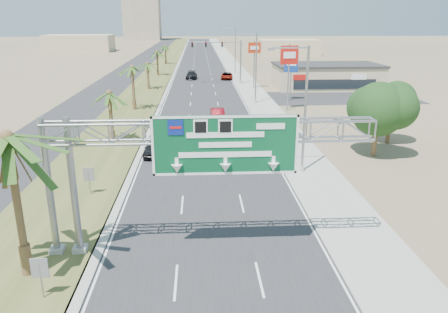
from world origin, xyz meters
TOP-DOWN VIEW (x-y plane):
  - road at (0.00, 110.00)m, footprint 12.00×300.00m
  - sidewalk_right at (8.50, 110.00)m, footprint 4.00×300.00m
  - median_grass at (-10.00, 110.00)m, footprint 7.00×300.00m
  - opposing_road at (-17.00, 110.00)m, footprint 8.00×300.00m
  - sign_gantry at (-1.06, 9.93)m, footprint 16.75×1.24m
  - palm_near at (-9.20, 8.00)m, footprint 5.70×5.70m
  - palm_row_b at (-9.50, 32.00)m, footprint 3.99×3.99m
  - palm_row_c at (-9.50, 48.00)m, footprint 3.99×3.99m
  - palm_row_d at (-9.50, 66.00)m, footprint 3.99×3.99m
  - palm_row_e at (-9.50, 85.00)m, footprint 3.99×3.99m
  - palm_row_f at (-9.50, 110.00)m, footprint 3.99×3.99m
  - streetlight_near at (7.30, 22.00)m, footprint 3.27×0.44m
  - streetlight_mid at (7.30, 52.00)m, footprint 3.27×0.44m
  - streetlight_far at (7.30, 88.00)m, footprint 3.27×0.44m
  - signal_mast at (5.17, 71.97)m, footprint 10.28×0.71m
  - store_building at (22.00, 66.00)m, footprint 18.00×10.00m
  - oak_near at (15.00, 26.00)m, footprint 4.50×4.50m
  - oak_far at (18.00, 30.00)m, footprint 3.50×3.50m
  - median_signback_a at (-7.80, 6.00)m, footprint 0.75×0.08m
  - median_signback_b at (-8.50, 18.00)m, footprint 0.75×0.08m
  - tower_distant at (-32.00, 250.00)m, footprint 20.00×16.00m
  - building_distant_left at (-45.00, 160.00)m, footprint 24.00×14.00m
  - building_distant_right at (30.00, 140.00)m, footprint 20.00×12.00m
  - car_left_lane at (-4.89, 27.20)m, footprint 1.91×4.05m
  - car_mid_lane at (1.50, 40.87)m, footprint 1.76×4.56m
  - car_right_lane at (5.01, 78.58)m, footprint 2.74×5.05m
  - car_far at (-2.19, 79.51)m, footprint 2.40×5.26m
  - pole_sign_red_near at (11.17, 46.76)m, footprint 2.42×0.71m
  - pole_sign_blue at (13.00, 53.92)m, footprint 2.01×0.81m
  - pole_sign_red_far at (9.00, 66.01)m, footprint 2.22×0.74m

SIDE VIEW (x-z plane):
  - road at x=0.00m, z-range 0.00..0.02m
  - opposing_road at x=-17.00m, z-range 0.00..0.02m
  - sidewalk_right at x=8.50m, z-range 0.00..0.10m
  - median_grass at x=-10.00m, z-range 0.00..0.12m
  - car_left_lane at x=-4.89m, z-range 0.00..1.34m
  - car_right_lane at x=5.01m, z-range 0.00..1.34m
  - car_mid_lane at x=1.50m, z-range 0.00..1.48m
  - car_far at x=-2.19m, z-range 0.00..1.49m
  - median_signback_a at x=-7.80m, z-range 0.41..2.49m
  - median_signback_b at x=-8.50m, z-range 0.41..2.49m
  - store_building at x=22.00m, z-range 0.00..4.00m
  - building_distant_right at x=30.00m, z-range 0.00..5.00m
  - building_distant_left at x=-45.00m, z-range 0.00..6.00m
  - oak_far at x=18.00m, z-range 1.02..6.62m
  - palm_row_d at x=-9.50m, z-range 1.69..7.14m
  - oak_near at x=15.00m, z-range 1.13..7.93m
  - streetlight_near at x=7.30m, z-range -0.31..9.69m
  - streetlight_mid at x=7.30m, z-range -0.31..9.69m
  - streetlight_far at x=7.30m, z-range -0.31..9.69m
  - palm_row_f at x=-9.50m, z-range 1.83..7.58m
  - signal_mast at x=5.17m, z-range 0.85..8.85m
  - palm_row_b at x=-9.50m, z-range 1.93..7.87m
  - palm_row_e at x=-9.50m, z-range 2.02..8.16m
  - pole_sign_blue at x=13.00m, z-range 1.75..9.20m
  - palm_row_c at x=-9.50m, z-range 2.29..9.04m
  - sign_gantry at x=-1.06m, z-range 2.31..9.81m
  - pole_sign_red_far at x=9.00m, z-range 2.35..10.51m
  - pole_sign_red_near at x=11.17m, z-range 2.49..11.24m
  - palm_near at x=-9.20m, z-range 2.76..11.11m
  - tower_distant at x=-32.00m, z-range 0.00..35.00m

